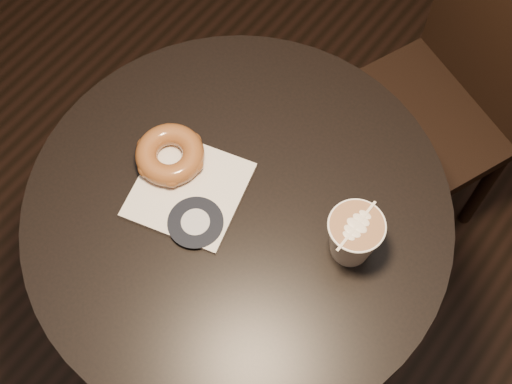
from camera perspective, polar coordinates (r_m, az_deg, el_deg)
cafe_table at (r=1.34m, az=-1.30°, el=-4.93°), size 0.70×0.70×0.75m
chair at (r=1.62m, az=15.63°, el=8.39°), size 0.47×0.47×0.92m
pastry_bag at (r=1.17m, az=-5.39°, el=0.17°), size 0.21×0.21×0.01m
doughnut at (r=1.17m, az=-6.90°, el=2.99°), size 0.11×0.11×0.04m
latte_cup at (r=1.09m, az=7.78°, el=-3.63°), size 0.09×0.09×0.10m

